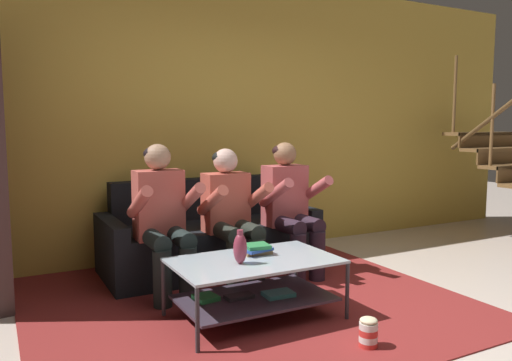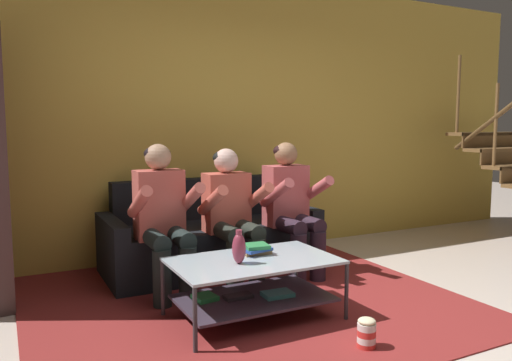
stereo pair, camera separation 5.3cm
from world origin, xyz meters
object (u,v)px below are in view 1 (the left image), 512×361
Objects in this scene: vase at (240,248)px; popcorn_tub at (368,333)px; coffee_table at (254,280)px; person_seated_right at (291,203)px; couch at (208,239)px; book_stack at (256,249)px; person_seated_left at (163,214)px; person_seated_middle at (231,211)px.

vase is 1.19× the size of popcorn_tub.
person_seated_right is at bearing 44.60° from coffee_table.
couch is at bearing 95.81° from popcorn_tub.
book_stack reaches higher than coffee_table.
book_stack is (0.22, 0.18, -0.07)m from vase.
couch is 1.62× the size of person_seated_right.
vase reaches higher than coffee_table.
book_stack is 1.21× the size of popcorn_tub.
person_seated_right is at bearing -40.73° from couch.
popcorn_tub is (-0.39, -1.52, -0.56)m from person_seated_right.
person_seated_right is at bearing 42.07° from vase.
popcorn_tub is at bearing -52.55° from vase.
person_seated_left is at bearing 117.81° from popcorn_tub.
person_seated_right is at bearing 75.68° from popcorn_tub.
coffee_table is at bearing -124.82° from book_stack.
person_seated_middle reaches higher than couch.
couch reaches higher than book_stack.
person_seated_left is 1.01× the size of person_seated_right.
coffee_table is at bearing -135.40° from person_seated_right.
vase is (-0.32, -0.82, -0.10)m from person_seated_middle.
person_seated_middle is at bearing 76.04° from coffee_table.
person_seated_left is 0.88m from vase.
vase reaches higher than popcorn_tub.
person_seated_right is 1.24m from vase.
person_seated_middle is (0.00, -0.52, 0.35)m from couch.
person_seated_left reaches higher than book_stack.
person_seated_right is (1.19, -0.00, -0.00)m from person_seated_left.
couch is 1.71× the size of coffee_table.
vase is at bearing 127.45° from popcorn_tub.
couch is at bearing 139.27° from person_seated_right.
couch is 10.02× the size of popcorn_tub.
coffee_table is 0.24m from book_stack.
person_seated_middle is at bearing -0.45° from person_seated_left.
book_stack is at bearing 55.18° from coffee_table.
couch is at bearing 81.53° from coffee_table.
book_stack is at bearing 109.86° from popcorn_tub.
person_seated_middle is 0.68m from book_stack.
popcorn_tub is at bearing -70.14° from book_stack.
person_seated_left is at bearing 117.43° from coffee_table.
person_seated_middle is 0.87m from coffee_table.
vase is at bearing -103.53° from couch.
couch is at bearing 40.70° from person_seated_left.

